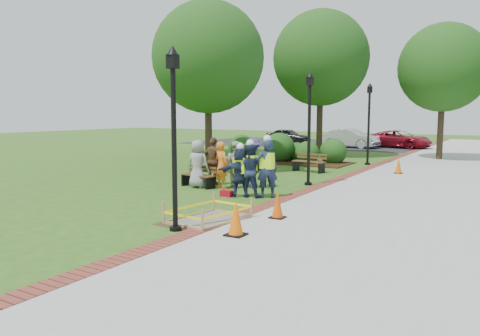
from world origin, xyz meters
The scene contains 35 objects.
ground centered at (0.00, 0.00, 0.00)m, with size 100.00×100.00×0.00m, color #285116.
sidewalk centered at (5.00, 10.00, 0.01)m, with size 6.00×60.00×0.02m, color #9E9E99.
brick_edging centered at (1.75, 10.00, 0.01)m, with size 0.50×60.00×0.03m, color maroon.
mulch_bed centered at (-3.00, 12.00, 0.02)m, with size 7.00×3.00×0.05m, color #381E0F.
parking_lot centered at (0.00, 27.00, 0.00)m, with size 36.00×12.00×0.01m, color black.
wet_concrete_pad centered at (1.36, -1.79, 0.23)m, with size 1.97×2.49×0.55m.
bench_near centered at (-2.05, 2.45, 0.25)m, with size 1.50×0.71×0.78m.
bench_far centered at (-0.24, 8.63, 0.27)m, with size 1.65×0.77×0.86m.
cone_front centered at (2.73, -2.71, 0.40)m, with size 0.42×0.42×0.83m.
cone_back centered at (2.76, -0.67, 0.35)m, with size 0.37×0.37×0.74m.
cone_far centered at (3.46, 10.11, 0.35)m, with size 0.36×0.36×0.72m.
toolbox centered at (-0.10, 1.35, 0.10)m, with size 0.41×0.23×0.21m, color maroon.
lamp_near centered at (1.25, -3.00, 2.48)m, with size 0.28×0.28×4.26m.
lamp_mid centered at (1.25, 5.00, 2.48)m, with size 0.28×0.28×4.26m.
lamp_far centered at (1.25, 13.00, 2.48)m, with size 0.28×0.28×4.26m.
tree_left centered at (-4.51, 6.69, 5.26)m, with size 5.17×5.17×7.85m.
tree_back centered at (-2.72, 16.21, 6.03)m, with size 5.85×5.85×8.97m.
tree_right centered at (4.07, 17.90, 5.27)m, with size 5.05×5.05×7.81m.
tree_far centered at (-9.43, 13.61, 5.62)m, with size 5.58×5.58×8.42m.
shrub_a centered at (-5.34, 11.17, 0.00)m, with size 1.61×1.61×1.61m, color #1D4814.
shrub_b centered at (-3.52, 12.19, 0.00)m, with size 1.73×1.73×1.73m, color #1D4814.
shrub_c centered at (-1.73, 11.96, 0.00)m, with size 1.30×1.30×1.30m, color #1D4814.
shrub_d centered at (-0.57, 12.79, 0.00)m, with size 1.45×1.45×1.45m, color #1D4814.
shrub_e centered at (-2.78, 12.95, 0.00)m, with size 1.13×1.13×1.13m, color #1D4814.
casual_person_a centered at (-1.99, 2.35, 0.88)m, with size 0.59×0.41×1.75m.
casual_person_b centered at (-1.14, 2.64, 0.85)m, with size 0.63×0.51×1.70m.
casual_person_c centered at (-0.90, 3.25, 0.85)m, with size 0.62×0.50×1.70m.
casual_person_d centered at (-1.86, 3.18, 0.91)m, with size 0.61×0.41×1.81m.
casual_person_e centered at (-0.23, 3.34, 0.91)m, with size 0.69×0.60×1.82m.
hivis_worker_a centered at (0.30, 1.56, 0.88)m, with size 0.62×0.56×1.77m.
hivis_worker_b centered at (1.13, 1.84, 1.00)m, with size 0.72×0.67×2.04m.
hivis_worker_c centered at (0.59, 1.70, 0.93)m, with size 0.59×0.42×1.88m.
parked_car_a centered at (-9.21, 25.54, 0.00)m, with size 4.43×1.93×1.45m, color black.
parked_car_b centered at (-3.24, 24.05, 0.00)m, with size 4.87×2.12×1.59m, color #B1B2B7.
parked_car_c centered at (0.08, 25.82, 0.00)m, with size 4.47×1.94×1.46m, color maroon.
Camera 1 is at (8.07, -11.42, 2.78)m, focal length 35.00 mm.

